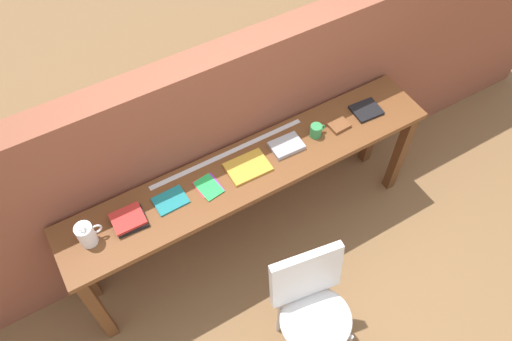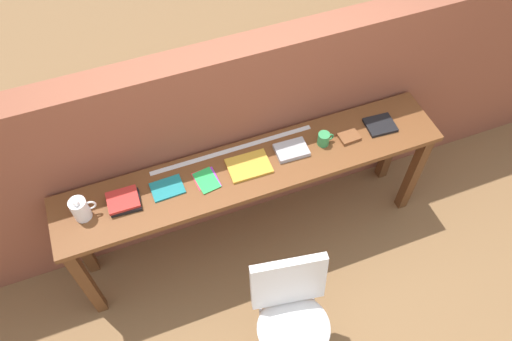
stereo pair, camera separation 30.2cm
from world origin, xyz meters
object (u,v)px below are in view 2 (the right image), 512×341
at_px(pitcher_white, 81,209).
at_px(book_open_centre, 249,166).
at_px(chair_white_moulded, 292,312).
at_px(mug, 324,139).
at_px(pamphlet_pile_colourful, 207,179).
at_px(book_repair_rightmost, 380,125).
at_px(book_stack_leftmost, 124,201).
at_px(leather_journal_brown, 349,137).
at_px(magazine_cycling, 167,188).

xyz_separation_m(pitcher_white, book_open_centre, (1.02, -0.01, -0.07)).
height_order(chair_white_moulded, mug, mug).
height_order(book_open_centre, mug, mug).
relative_size(pamphlet_pile_colourful, book_repair_rightmost, 1.00).
height_order(pamphlet_pile_colourful, book_open_centre, book_open_centre).
bearing_deg(book_stack_leftmost, mug, -0.07).
bearing_deg(mug, leather_journal_brown, -5.94).
relative_size(magazine_cycling, book_open_centre, 0.73).
xyz_separation_m(pamphlet_pile_colourful, mug, (0.79, 0.01, 0.04)).
bearing_deg(book_open_centre, book_repair_rightmost, 1.66).
bearing_deg(leather_journal_brown, mug, 171.39).
relative_size(book_open_centre, leather_journal_brown, 2.03).
height_order(pitcher_white, book_repair_rightmost, pitcher_white).
bearing_deg(mug, chair_white_moulded, -123.57).
xyz_separation_m(book_stack_leftmost, leather_journal_brown, (1.47, -0.02, -0.01)).
relative_size(book_stack_leftmost, book_open_centre, 0.74).
distance_m(pitcher_white, leather_journal_brown, 1.71).
bearing_deg(book_open_centre, pamphlet_pile_colourful, -178.64).
height_order(magazine_cycling, pamphlet_pile_colourful, magazine_cycling).
relative_size(chair_white_moulded, pitcher_white, 4.85).
distance_m(magazine_cycling, book_open_centre, 0.52).
relative_size(pitcher_white, mug, 1.67).
relative_size(pitcher_white, magazine_cycling, 0.95).
relative_size(pitcher_white, book_open_centre, 0.70).
bearing_deg(pamphlet_pile_colourful, pitcher_white, 179.43).
height_order(pitcher_white, mug, pitcher_white).
distance_m(pitcher_white, mug, 1.53).
bearing_deg(book_stack_leftmost, book_repair_rightmost, -0.04).
height_order(chair_white_moulded, book_stack_leftmost, book_stack_leftmost).
height_order(chair_white_moulded, book_repair_rightmost, book_repair_rightmost).
bearing_deg(chair_white_moulded, book_repair_rightmost, 40.91).
distance_m(chair_white_moulded, leather_journal_brown, 1.17).
bearing_deg(book_open_centre, magazine_cycling, 178.92).
height_order(pitcher_white, magazine_cycling, pitcher_white).
distance_m(mug, book_repair_rightmost, 0.42).
bearing_deg(book_repair_rightmost, chair_white_moulded, -135.19).
xyz_separation_m(pamphlet_pile_colourful, book_repair_rightmost, (1.21, 0.01, 0.01)).
bearing_deg(pamphlet_pile_colourful, book_stack_leftmost, 178.94).
relative_size(chair_white_moulded, book_open_centre, 3.39).
distance_m(pitcher_white, magazine_cycling, 0.51).
bearing_deg(book_stack_leftmost, magazine_cycling, 2.64).
xyz_separation_m(book_stack_leftmost, mug, (1.30, -0.00, 0.02)).
xyz_separation_m(leather_journal_brown, book_repair_rightmost, (0.24, 0.02, -0.00)).
xyz_separation_m(pitcher_white, magazine_cycling, (0.50, 0.01, -0.07)).
relative_size(book_stack_leftmost, book_repair_rightmost, 1.04).
bearing_deg(chair_white_moulded, pamphlet_pile_colourful, 105.36).
bearing_deg(magazine_cycling, mug, -2.52).
bearing_deg(book_repair_rightmost, pamphlet_pile_colourful, -175.71).
bearing_deg(book_repair_rightmost, book_open_centre, -175.64).
bearing_deg(mug, book_open_centre, -179.23).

